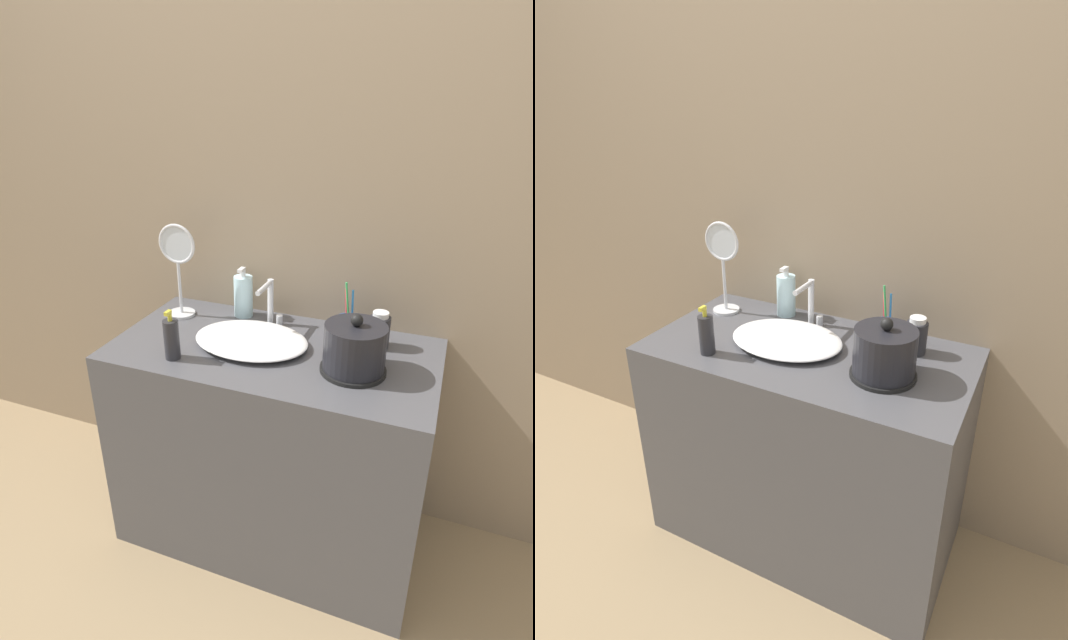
% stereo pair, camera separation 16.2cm
% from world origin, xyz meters
% --- Properties ---
extents(ground_plane, '(12.00, 12.00, 0.00)m').
position_xyz_m(ground_plane, '(0.00, 0.00, 0.00)').
color(ground_plane, '#997F5B').
extents(wall_back, '(6.00, 0.04, 2.60)m').
position_xyz_m(wall_back, '(0.00, 0.58, 1.30)').
color(wall_back, gray).
rests_on(wall_back, ground_plane).
extents(vanity_counter, '(1.08, 0.56, 0.80)m').
position_xyz_m(vanity_counter, '(0.00, 0.28, 0.40)').
color(vanity_counter, '#4C4C51').
rests_on(vanity_counter, ground_plane).
extents(sink_basin, '(0.39, 0.29, 0.04)m').
position_xyz_m(sink_basin, '(-0.08, 0.28, 0.82)').
color(sink_basin, white).
rests_on(sink_basin, vanity_counter).
extents(faucet, '(0.06, 0.13, 0.17)m').
position_xyz_m(faucet, '(-0.07, 0.44, 0.90)').
color(faucet, silver).
rests_on(faucet, vanity_counter).
extents(electric_kettle, '(0.20, 0.20, 0.19)m').
position_xyz_m(electric_kettle, '(0.28, 0.23, 0.87)').
color(electric_kettle, black).
rests_on(electric_kettle, vanity_counter).
extents(toothbrush_cup, '(0.08, 0.08, 0.21)m').
position_xyz_m(toothbrush_cup, '(0.21, 0.44, 0.84)').
color(toothbrush_cup, '#2D519E').
rests_on(toothbrush_cup, vanity_counter).
extents(lotion_bottle, '(0.05, 0.05, 0.17)m').
position_xyz_m(lotion_bottle, '(-0.28, 0.10, 0.87)').
color(lotion_bottle, '#28282D').
rests_on(lotion_bottle, vanity_counter).
extents(shampoo_bottle, '(0.07, 0.07, 0.13)m').
position_xyz_m(shampoo_bottle, '(0.32, 0.42, 0.86)').
color(shampoo_bottle, '#28282D').
rests_on(shampoo_bottle, vanity_counter).
extents(mouthwash_bottle, '(0.07, 0.07, 0.19)m').
position_xyz_m(mouthwash_bottle, '(-0.20, 0.49, 0.88)').
color(mouthwash_bottle, silver).
rests_on(mouthwash_bottle, vanity_counter).
extents(vanity_mirror, '(0.15, 0.10, 0.35)m').
position_xyz_m(vanity_mirror, '(-0.42, 0.41, 1.01)').
color(vanity_mirror, silver).
rests_on(vanity_mirror, vanity_counter).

